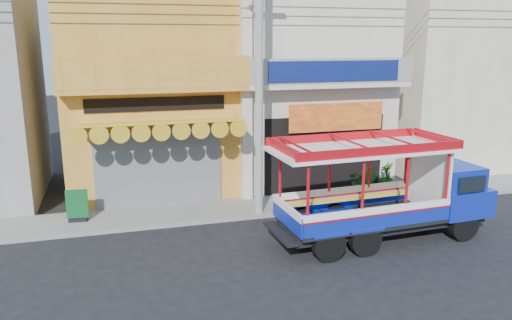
{
  "coord_description": "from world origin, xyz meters",
  "views": [
    {
      "loc": [
        -5.38,
        -11.47,
        5.54
      ],
      "look_at": [
        -1.33,
        2.5,
        2.07
      ],
      "focal_mm": 35.0,
      "sensor_mm": 36.0,
      "label": 1
    }
  ],
  "objects_px": {
    "potted_plant_b": "(370,185)",
    "potted_plant_c": "(386,176)",
    "green_sign": "(77,208)",
    "songthaew_truck": "(398,190)",
    "potted_plant_a": "(360,180)",
    "utility_pole": "(264,58)"
  },
  "relations": [
    {
      "from": "potted_plant_b",
      "to": "potted_plant_c",
      "type": "height_order",
      "value": "potted_plant_c"
    },
    {
      "from": "potted_plant_b",
      "to": "potted_plant_c",
      "type": "bearing_deg",
      "value": -85.85
    },
    {
      "from": "green_sign",
      "to": "potted_plant_b",
      "type": "distance_m",
      "value": 9.8
    },
    {
      "from": "songthaew_truck",
      "to": "green_sign",
      "type": "xyz_separation_m",
      "value": [
        -8.87,
        3.63,
        -0.9
      ]
    },
    {
      "from": "potted_plant_a",
      "to": "potted_plant_c",
      "type": "height_order",
      "value": "potted_plant_c"
    },
    {
      "from": "utility_pole",
      "to": "green_sign",
      "type": "relative_size",
      "value": 28.0
    },
    {
      "from": "potted_plant_b",
      "to": "potted_plant_c",
      "type": "xyz_separation_m",
      "value": [
        1.06,
        0.72,
        0.02
      ]
    },
    {
      "from": "green_sign",
      "to": "potted_plant_c",
      "type": "xyz_separation_m",
      "value": [
        10.85,
        0.26,
        0.11
      ]
    },
    {
      "from": "songthaew_truck",
      "to": "potted_plant_b",
      "type": "relative_size",
      "value": 6.44
    },
    {
      "from": "utility_pole",
      "to": "potted_plant_b",
      "type": "bearing_deg",
      "value": 4.39
    },
    {
      "from": "songthaew_truck",
      "to": "green_sign",
      "type": "relative_size",
      "value": 6.48
    },
    {
      "from": "potted_plant_a",
      "to": "potted_plant_b",
      "type": "height_order",
      "value": "potted_plant_a"
    },
    {
      "from": "green_sign",
      "to": "potted_plant_c",
      "type": "distance_m",
      "value": 10.85
    },
    {
      "from": "utility_pole",
      "to": "potted_plant_b",
      "type": "xyz_separation_m",
      "value": [
        4.03,
        0.31,
        -4.41
      ]
    },
    {
      "from": "green_sign",
      "to": "potted_plant_a",
      "type": "distance_m",
      "value": 9.69
    },
    {
      "from": "songthaew_truck",
      "to": "potted_plant_a",
      "type": "distance_m",
      "value": 3.9
    },
    {
      "from": "utility_pole",
      "to": "potted_plant_b",
      "type": "relative_size",
      "value": 27.81
    },
    {
      "from": "songthaew_truck",
      "to": "potted_plant_a",
      "type": "xyz_separation_m",
      "value": [
        0.82,
        3.73,
        -0.79
      ]
    },
    {
      "from": "potted_plant_a",
      "to": "potted_plant_b",
      "type": "xyz_separation_m",
      "value": [
        0.1,
        -0.57,
        -0.02
      ]
    },
    {
      "from": "utility_pole",
      "to": "potted_plant_c",
      "type": "relative_size",
      "value": 26.54
    },
    {
      "from": "green_sign",
      "to": "potted_plant_b",
      "type": "xyz_separation_m",
      "value": [
        9.79,
        -0.46,
        0.08
      ]
    },
    {
      "from": "songthaew_truck",
      "to": "potted_plant_c",
      "type": "height_order",
      "value": "songthaew_truck"
    }
  ]
}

